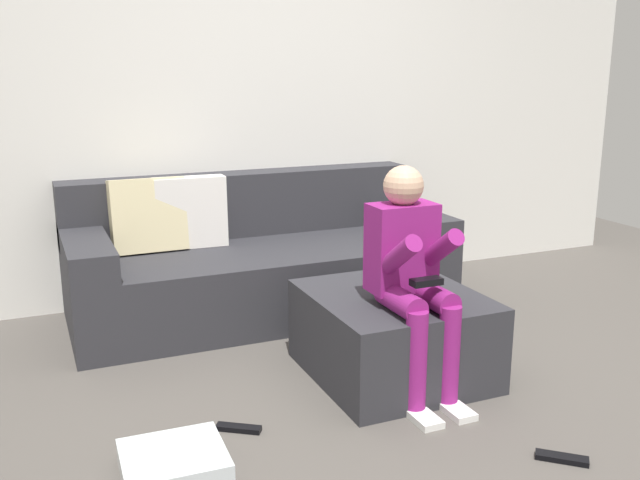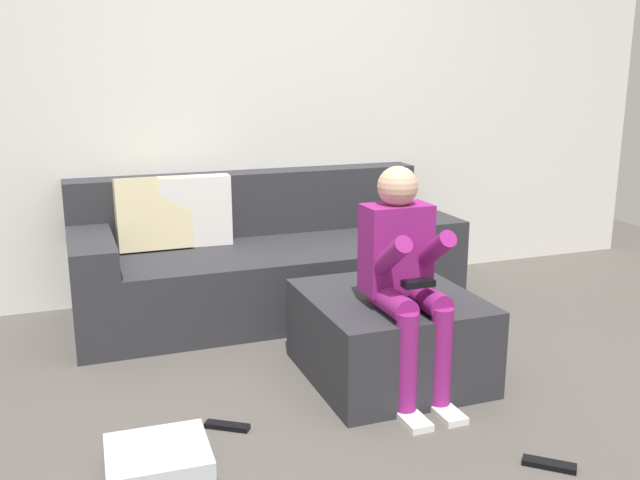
# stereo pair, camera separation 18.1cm
# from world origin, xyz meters

# --- Properties ---
(ground_plane) EXTENTS (7.52, 7.52, 0.00)m
(ground_plane) POSITION_xyz_m (0.00, 0.00, 0.00)
(ground_plane) COLOR #544F49
(wall_back) EXTENTS (5.78, 0.10, 2.46)m
(wall_back) POSITION_xyz_m (0.00, 1.96, 1.23)
(wall_back) COLOR silver
(wall_back) RESTS_ON ground_plane
(couch_sectional) EXTENTS (2.25, 0.94, 0.85)m
(couch_sectional) POSITION_xyz_m (-0.24, 1.51, 0.31)
(couch_sectional) COLOR #2D2D33
(couch_sectional) RESTS_ON ground_plane
(ottoman) EXTENTS (0.77, 0.83, 0.41)m
(ottoman) POSITION_xyz_m (0.08, 0.34, 0.21)
(ottoman) COLOR #2D2D33
(ottoman) RESTS_ON ground_plane
(person_seated) EXTENTS (0.30, 0.55, 1.04)m
(person_seated) POSITION_xyz_m (0.05, 0.14, 0.59)
(person_seated) COLOR #8C1E72
(person_seated) RESTS_ON ground_plane
(storage_bin) EXTENTS (0.39, 0.36, 0.09)m
(storage_bin) POSITION_xyz_m (-1.09, -0.11, 0.04)
(storage_bin) COLOR silver
(storage_bin) RESTS_ON ground_plane
(remote_near_ottoman) EXTENTS (0.18, 0.17, 0.02)m
(remote_near_ottoman) POSITION_xyz_m (0.30, -0.61, 0.01)
(remote_near_ottoman) COLOR black
(remote_near_ottoman) RESTS_ON ground_plane
(remote_by_storage_bin) EXTENTS (0.18, 0.15, 0.02)m
(remote_by_storage_bin) POSITION_xyz_m (-0.78, 0.10, 0.01)
(remote_by_storage_bin) COLOR black
(remote_by_storage_bin) RESTS_ON ground_plane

